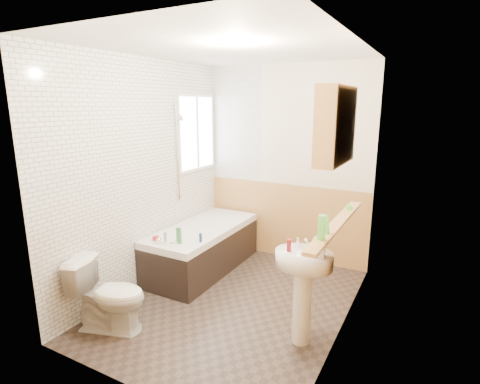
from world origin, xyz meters
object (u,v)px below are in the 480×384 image
sink (303,279)px  medicine_cabinet (336,125)px  pine_shelf (337,224)px  toilet (109,295)px  bathtub (203,247)px

sink → medicine_cabinet: 1.28m
pine_shelf → medicine_cabinet: size_ratio=2.32×
sink → pine_shelf: (0.20, 0.23, 0.44)m
toilet → medicine_cabinet: medicine_cabinet is taller
toilet → medicine_cabinet: size_ratio=1.04×
sink → pine_shelf: pine_shelf is taller
bathtub → toilet: (-0.03, -1.47, 0.04)m
bathtub → pine_shelf: (1.77, -0.61, 0.75)m
bathtub → medicine_cabinet: bearing=-22.9°
sink → medicine_cabinet: size_ratio=1.44×
bathtub → pine_shelf: pine_shelf is taller
bathtub → sink: bearing=-28.1°
pine_shelf → sink: bearing=-131.6°
bathtub → toilet: bearing=-91.2°
bathtub → medicine_cabinet: 2.46m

